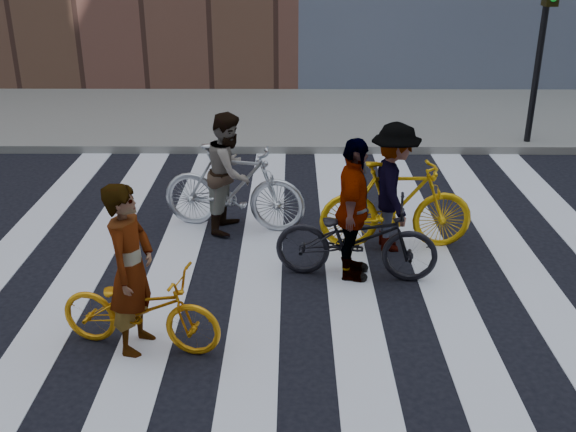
{
  "coord_description": "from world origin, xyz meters",
  "views": [
    {
      "loc": [
        -0.15,
        -7.19,
        3.91
      ],
      "look_at": [
        -0.2,
        0.3,
        0.73
      ],
      "focal_mm": 42.0,
      "sensor_mm": 36.0,
      "label": 1
    }
  ],
  "objects_px": {
    "rider_right": "(394,187)",
    "rider_rear": "(353,210)",
    "bike_yellow_left": "(140,309)",
    "bike_dark_rear": "(356,238)",
    "rider_mid": "(229,172)",
    "bike_yellow_right": "(396,205)",
    "traffic_signal": "(545,28)",
    "bike_silver_mid": "(234,188)",
    "rider_left": "(131,269)"
  },
  "relations": [
    {
      "from": "traffic_signal",
      "to": "bike_dark_rear",
      "type": "height_order",
      "value": "traffic_signal"
    },
    {
      "from": "rider_mid",
      "to": "rider_right",
      "type": "bearing_deg",
      "value": -94.36
    },
    {
      "from": "bike_yellow_left",
      "to": "rider_right",
      "type": "bearing_deg",
      "value": -38.14
    },
    {
      "from": "bike_silver_mid",
      "to": "rider_right",
      "type": "height_order",
      "value": "rider_right"
    },
    {
      "from": "rider_left",
      "to": "rider_right",
      "type": "relative_size",
      "value": 1.04
    },
    {
      "from": "bike_dark_rear",
      "to": "rider_left",
      "type": "bearing_deg",
      "value": 131.38
    },
    {
      "from": "rider_right",
      "to": "rider_mid",
      "type": "bearing_deg",
      "value": 72.35
    },
    {
      "from": "bike_dark_rear",
      "to": "rider_rear",
      "type": "bearing_deg",
      "value": 98.19
    },
    {
      "from": "traffic_signal",
      "to": "rider_left",
      "type": "height_order",
      "value": "traffic_signal"
    },
    {
      "from": "bike_silver_mid",
      "to": "bike_dark_rear",
      "type": "xyz_separation_m",
      "value": [
        1.58,
        -1.45,
        -0.1
      ]
    },
    {
      "from": "rider_rear",
      "to": "bike_dark_rear",
      "type": "bearing_deg",
      "value": -81.81
    },
    {
      "from": "bike_dark_rear",
      "to": "rider_mid",
      "type": "bearing_deg",
      "value": 56.65
    },
    {
      "from": "bike_yellow_left",
      "to": "bike_dark_rear",
      "type": "height_order",
      "value": "bike_dark_rear"
    },
    {
      "from": "bike_dark_rear",
      "to": "rider_mid",
      "type": "height_order",
      "value": "rider_mid"
    },
    {
      "from": "rider_right",
      "to": "rider_rear",
      "type": "relative_size",
      "value": 0.97
    },
    {
      "from": "bike_silver_mid",
      "to": "rider_rear",
      "type": "xyz_separation_m",
      "value": [
        1.53,
        -1.45,
        0.27
      ]
    },
    {
      "from": "traffic_signal",
      "to": "bike_silver_mid",
      "type": "xyz_separation_m",
      "value": [
        -5.36,
        -3.75,
        -1.67
      ]
    },
    {
      "from": "bike_yellow_left",
      "to": "bike_yellow_right",
      "type": "xyz_separation_m",
      "value": [
        2.88,
        2.35,
        0.16
      ]
    },
    {
      "from": "bike_yellow_right",
      "to": "rider_rear",
      "type": "relative_size",
      "value": 1.14
    },
    {
      "from": "rider_left",
      "to": "rider_right",
      "type": "xyz_separation_m",
      "value": [
        2.88,
        2.35,
        -0.03
      ]
    },
    {
      "from": "bike_yellow_right",
      "to": "rider_right",
      "type": "relative_size",
      "value": 1.18
    },
    {
      "from": "rider_mid",
      "to": "rider_rear",
      "type": "xyz_separation_m",
      "value": [
        1.58,
        -1.45,
        0.04
      ]
    },
    {
      "from": "bike_silver_mid",
      "to": "bike_yellow_right",
      "type": "relative_size",
      "value": 1.01
    },
    {
      "from": "bike_yellow_right",
      "to": "rider_right",
      "type": "distance_m",
      "value": 0.25
    },
    {
      "from": "rider_mid",
      "to": "rider_rear",
      "type": "bearing_deg",
      "value": -120.94
    },
    {
      "from": "rider_right",
      "to": "bike_dark_rear",
      "type": "bearing_deg",
      "value": 144.92
    },
    {
      "from": "bike_dark_rear",
      "to": "rider_rear",
      "type": "height_order",
      "value": "rider_rear"
    },
    {
      "from": "bike_silver_mid",
      "to": "bike_yellow_right",
      "type": "xyz_separation_m",
      "value": [
        2.18,
        -0.62,
        -0.01
      ]
    },
    {
      "from": "bike_dark_rear",
      "to": "rider_right",
      "type": "relative_size",
      "value": 1.14
    },
    {
      "from": "rider_mid",
      "to": "rider_right",
      "type": "relative_size",
      "value": 0.99
    },
    {
      "from": "bike_yellow_left",
      "to": "bike_silver_mid",
      "type": "xyz_separation_m",
      "value": [
        0.7,
        2.97,
        0.17
      ]
    },
    {
      "from": "bike_silver_mid",
      "to": "rider_mid",
      "type": "distance_m",
      "value": 0.24
    },
    {
      "from": "traffic_signal",
      "to": "bike_silver_mid",
      "type": "distance_m",
      "value": 6.75
    },
    {
      "from": "rider_left",
      "to": "rider_rear",
      "type": "height_order",
      "value": "rider_left"
    },
    {
      "from": "traffic_signal",
      "to": "rider_mid",
      "type": "relative_size",
      "value": 1.98
    },
    {
      "from": "bike_yellow_right",
      "to": "bike_yellow_left",
      "type": "bearing_deg",
      "value": 127.51
    },
    {
      "from": "traffic_signal",
      "to": "bike_yellow_right",
      "type": "height_order",
      "value": "traffic_signal"
    },
    {
      "from": "bike_dark_rear",
      "to": "rider_right",
      "type": "bearing_deg",
      "value": -25.09
    },
    {
      "from": "bike_dark_rear",
      "to": "rider_right",
      "type": "xyz_separation_m",
      "value": [
        0.54,
        0.83,
        0.34
      ]
    },
    {
      "from": "bike_yellow_left",
      "to": "rider_rear",
      "type": "distance_m",
      "value": 2.74
    },
    {
      "from": "rider_left",
      "to": "traffic_signal",
      "type": "bearing_deg",
      "value": -30.22
    },
    {
      "from": "traffic_signal",
      "to": "bike_dark_rear",
      "type": "bearing_deg",
      "value": -126.04
    },
    {
      "from": "rider_rear",
      "to": "bike_yellow_left",
      "type": "bearing_deg",
      "value": 132.54
    },
    {
      "from": "bike_silver_mid",
      "to": "rider_mid",
      "type": "bearing_deg",
      "value": 101.49
    },
    {
      "from": "rider_left",
      "to": "bike_yellow_right",
      "type": "bearing_deg",
      "value": -39.11
    },
    {
      "from": "bike_yellow_right",
      "to": "rider_mid",
      "type": "bearing_deg",
      "value": 72.69
    },
    {
      "from": "traffic_signal",
      "to": "rider_mid",
      "type": "distance_m",
      "value": 6.74
    },
    {
      "from": "bike_yellow_left",
      "to": "rider_mid",
      "type": "relative_size",
      "value": 1.0
    },
    {
      "from": "rider_rear",
      "to": "bike_silver_mid",
      "type": "bearing_deg",
      "value": 54.85
    },
    {
      "from": "bike_silver_mid",
      "to": "rider_right",
      "type": "bearing_deg",
      "value": -94.72
    }
  ]
}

